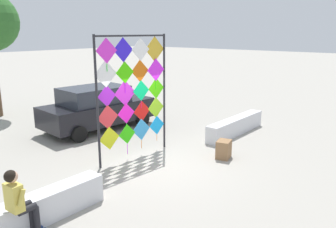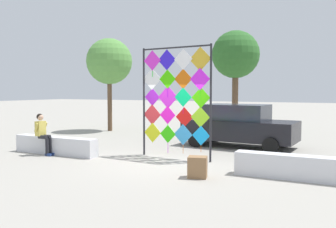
% 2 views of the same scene
% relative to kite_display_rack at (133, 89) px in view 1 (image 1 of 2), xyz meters
% --- Properties ---
extents(ground, '(120.00, 120.00, 0.00)m').
position_rel_kite_display_rack_xyz_m(ground, '(0.00, -1.02, -2.16)').
color(ground, '#9E998E').
extents(plaza_ledge_left, '(3.49, 0.47, 0.63)m').
position_rel_kite_display_rack_xyz_m(plaza_ledge_left, '(-4.22, -1.24, -1.85)').
color(plaza_ledge_left, silver).
rests_on(plaza_ledge_left, ground).
extents(plaza_ledge_right, '(3.49, 0.47, 0.63)m').
position_rel_kite_display_rack_xyz_m(plaza_ledge_right, '(4.22, -1.24, -1.85)').
color(plaza_ledge_right, silver).
rests_on(plaza_ledge_right, ground).
extents(kite_display_rack, '(2.68, 0.29, 3.79)m').
position_rel_kite_display_rack_xyz_m(kite_display_rack, '(0.00, 0.00, 0.00)').
color(kite_display_rack, '#232328').
rests_on(kite_display_rack, ground).
extents(seated_vendor, '(0.67, 0.53, 1.48)m').
position_rel_kite_display_rack_xyz_m(seated_vendor, '(-4.47, -1.58, -1.29)').
color(seated_vendor, black).
rests_on(seated_vendor, ground).
extents(parked_car, '(4.59, 2.40, 1.73)m').
position_rel_kite_display_rack_xyz_m(parked_car, '(1.25, 3.41, -1.28)').
color(parked_car, black).
rests_on(parked_car, ground).
extents(cardboard_box_large, '(0.58, 0.50, 0.57)m').
position_rel_kite_display_rack_xyz_m(cardboard_box_large, '(1.70, -2.22, -1.88)').
color(cardboard_box_large, olive).
rests_on(cardboard_box_large, ground).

